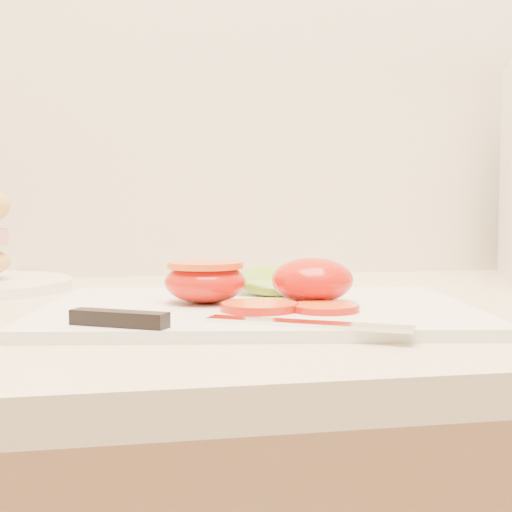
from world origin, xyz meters
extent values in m
cube|color=silver|center=(-0.32, 1.61, 0.94)|extent=(0.44, 0.35, 0.01)
ellipsoid|color=red|center=(-0.27, 1.61, 0.96)|extent=(0.08, 0.08, 0.04)
ellipsoid|color=red|center=(-0.37, 1.63, 0.96)|extent=(0.08, 0.08, 0.04)
cylinder|color=red|center=(-0.37, 1.63, 0.98)|extent=(0.07, 0.07, 0.01)
cylinder|color=orange|center=(-0.33, 1.57, 0.94)|extent=(0.07, 0.07, 0.01)
cylinder|color=orange|center=(-0.27, 1.55, 0.94)|extent=(0.06, 0.06, 0.01)
ellipsoid|color=#7EA82C|center=(-0.28, 1.69, 0.95)|extent=(0.12, 0.10, 0.02)
cube|color=silver|center=(-0.31, 1.48, 0.94)|extent=(0.15, 0.10, 0.00)
cube|color=black|center=(-0.45, 1.51, 0.95)|extent=(0.08, 0.06, 0.01)
camera|label=1|loc=(-0.45, 0.96, 1.03)|focal=50.00mm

